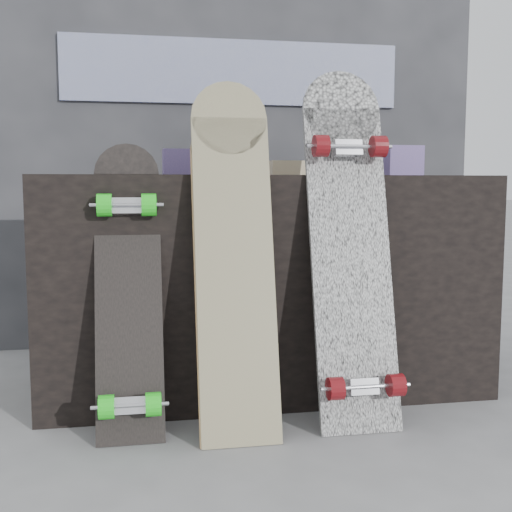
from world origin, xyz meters
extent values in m
plane|color=slate|center=(0.00, 0.00, 0.00)|extent=(60.00, 60.00, 0.00)
cube|color=black|center=(0.00, 0.50, 0.40)|extent=(1.60, 0.60, 0.80)
cube|color=#2E2E32|center=(0.00, 1.35, 1.10)|extent=(2.40, 0.20, 2.20)
cube|color=navy|center=(0.00, 1.24, 1.30)|extent=(1.60, 0.02, 0.30)
cube|color=#403E7F|center=(-0.28, 0.60, 0.85)|extent=(0.18, 0.12, 0.10)
cube|color=#403E7F|center=(0.57, 0.58, 0.86)|extent=(0.14, 0.14, 0.12)
cube|color=#D1B78C|center=(0.15, 0.60, 0.83)|extent=(0.22, 0.10, 0.06)
cube|color=beige|center=(-0.18, 0.08, 0.44)|extent=(0.23, 0.25, 0.88)
cylinder|color=beige|center=(-0.18, 0.20, 0.88)|extent=(0.23, 0.07, 0.22)
cylinder|color=red|center=(-0.18, 0.09, 0.51)|extent=(0.17, 0.05, 0.17)
cube|color=black|center=(-0.18, 0.01, 0.23)|extent=(0.09, 0.05, 0.16)
cube|color=beige|center=(-0.17, 0.08, 0.49)|extent=(0.24, 0.27, 0.98)
cylinder|color=beige|center=(-0.17, 0.21, 0.98)|extent=(0.24, 0.08, 0.24)
cube|color=silver|center=(0.21, 0.11, 0.51)|extent=(0.26, 0.28, 1.02)
cylinder|color=silver|center=(0.21, 0.24, 1.02)|extent=(0.26, 0.08, 0.26)
cube|color=silver|center=(0.21, -0.02, 0.15)|extent=(0.09, 0.04, 0.06)
cylinder|color=maroon|center=(0.11, -0.04, 0.16)|extent=(0.04, 0.07, 0.07)
cylinder|color=maroon|center=(0.31, -0.04, 0.16)|extent=(0.05, 0.07, 0.07)
cube|color=silver|center=(0.21, 0.17, 0.89)|extent=(0.09, 0.04, 0.06)
cylinder|color=maroon|center=(0.11, 0.15, 0.89)|extent=(0.04, 0.07, 0.07)
cylinder|color=maroon|center=(0.31, 0.15, 0.89)|extent=(0.05, 0.07, 0.07)
cube|color=black|center=(-0.49, 0.14, 0.40)|extent=(0.20, 0.25, 0.80)
cylinder|color=black|center=(-0.49, 0.26, 0.80)|extent=(0.20, 0.07, 0.20)
cube|color=silver|center=(-0.49, 0.02, 0.12)|extent=(0.09, 0.04, 0.06)
cylinder|color=#20D81E|center=(-0.56, 0.00, 0.13)|extent=(0.04, 0.07, 0.07)
cylinder|color=#20D81E|center=(-0.43, 0.00, 0.13)|extent=(0.05, 0.07, 0.07)
cube|color=silver|center=(-0.49, 0.19, 0.70)|extent=(0.09, 0.04, 0.06)
cylinder|color=#20D81E|center=(-0.56, 0.17, 0.71)|extent=(0.04, 0.07, 0.07)
cylinder|color=#20D81E|center=(-0.43, 0.17, 0.71)|extent=(0.05, 0.07, 0.07)
camera|label=1|loc=(-0.46, -1.84, 0.76)|focal=45.00mm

